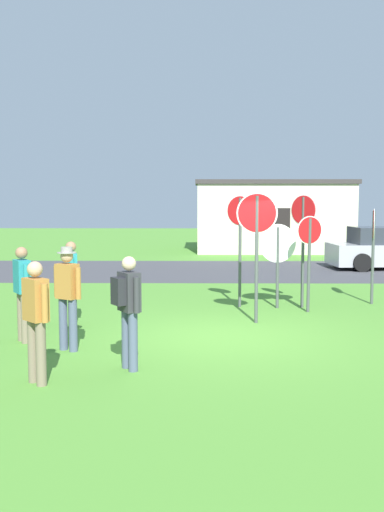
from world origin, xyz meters
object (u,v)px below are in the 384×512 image
Objects in this scene: stop_sign_center_cluster at (257,233)px; stop_sign_tallest at (278,251)px; stop_sign_far_back at (240,232)px; person_on_left at (71,279)px; stop_sign_leaning_right at (303,231)px; person_in_blue at (22,289)px; person_in_teal at (67,292)px; stop_sign_leaning_left at (309,248)px; person_with_sunhat at (36,315)px; person_holding_notes at (128,304)px; stop_sign_rear_right at (373,239)px.

stop_sign_center_cluster reaches higher than stop_sign_tallest.
person_on_left is at bearing -148.17° from stop_sign_far_back.
stop_sign_leaning_right reaches higher than stop_sign_far_back.
person_in_blue is at bearing -145.51° from stop_sign_tallest.
stop_sign_tallest is at bearing 69.14° from stop_sign_center_cluster.
person_on_left is at bearing 100.23° from person_in_teal.
person_in_teal is (-3.34, -2.29, -0.85)m from stop_sign_center_cluster.
stop_sign_leaning_left is at bearing 36.85° from person_in_teal.
stop_sign_tallest is 7.04m from person_with_sunhat.
person_in_teal reaches higher than person_holding_notes.
stop_sign_rear_right reaches higher than stop_sign_leaning_left.
stop_sign_tallest reaches higher than person_on_left.
person_holding_notes is at bearing -123.68° from stop_sign_leaning_right.
person_in_teal reaches higher than person_with_sunhat.
stop_sign_rear_right is at bearing 15.24° from stop_sign_leaning_right.
person_with_sunhat is (-4.02, -5.77, -0.37)m from stop_sign_tallest.
stop_sign_leaning_right is 2.16m from stop_sign_center_cluster.
stop_sign_far_back is at bearing 157.71° from stop_sign_leaning_left.
stop_sign_leaning_right is at bearing 51.80° from person_with_sunhat.
stop_sign_tallest is (-0.59, -0.08, -0.45)m from stop_sign_leaning_right.
stop_sign_leaning_right is 1.51× the size of person_in_teal.
person_in_teal is (-4.58, -4.06, -0.79)m from stop_sign_leaning_right.
person_with_sunhat is (-4.61, -5.86, -0.83)m from stop_sign_leaning_right.
stop_sign_leaning_right reaches higher than person_with_sunhat.
stop_sign_far_back reaches higher than stop_sign_rear_right.
stop_sign_rear_right is (3.21, 0.46, -0.21)m from stop_sign_far_back.
person_on_left is at bearing -174.33° from stop_sign_center_cluster.
stop_sign_far_back reaches higher than person_in_blue.
stop_sign_tallest reaches higher than person_holding_notes.
stop_sign_tallest is 0.82m from stop_sign_leaning_left.
stop_sign_center_cluster is at bearing -143.08° from stop_sign_rear_right.
stop_sign_leaning_left is 1.24× the size of person_in_teal.
stop_sign_leaning_right is at bearing 56.32° from person_holding_notes.
stop_sign_far_back is 5.40m from person_in_blue.
person_in_teal is at bearing 135.69° from person_holding_notes.
person_in_blue is at bearing -147.86° from stop_sign_leaning_right.
stop_sign_leaning_right reaches higher than person_in_teal.
person_on_left is 1.00× the size of person_in_blue.
person_in_teal is at bearing -32.75° from person_in_blue.
stop_sign_far_back is at bearing -171.85° from stop_sign_rear_right.
person_with_sunhat and person_in_blue have the same top height.
stop_sign_leaning_right is 1.55× the size of person_on_left.
stop_sign_center_cluster is (-1.24, -1.77, 0.06)m from stop_sign_leaning_right.
stop_sign_tallest is 1.15× the size of person_holding_notes.
stop_sign_leaning_right reaches higher than person_on_left.
stop_sign_tallest is at bearing -172.00° from stop_sign_leaning_right.
stop_sign_center_cluster is 1.88m from stop_sign_tallest.
stop_sign_far_back is 4.17m from person_on_left.
person_on_left is 1.44m from person_in_blue.
stop_sign_leaning_right is at bearing -0.75° from stop_sign_far_back.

